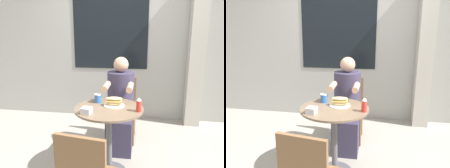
# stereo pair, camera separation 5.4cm
# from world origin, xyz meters

# --- Properties ---
(storefront_wall) EXTENTS (8.00, 0.09, 2.80)m
(storefront_wall) POSITION_xyz_m (-0.00, 1.68, 1.40)
(storefront_wall) COLOR #9E9E99
(storefront_wall) RESTS_ON ground_plane
(lattice_pillar) EXTENTS (0.23, 0.23, 2.40)m
(lattice_pillar) POSITION_xyz_m (1.12, 1.51, 1.20)
(lattice_pillar) COLOR #B2ADA3
(lattice_pillar) RESTS_ON ground_plane
(cafe_table) EXTENTS (0.70, 0.70, 0.75)m
(cafe_table) POSITION_xyz_m (0.00, 0.00, 0.55)
(cafe_table) COLOR brown
(cafe_table) RESTS_ON ground_plane
(diner_chair) EXTENTS (0.38, 0.38, 0.87)m
(diner_chair) POSITION_xyz_m (0.05, 0.88, 0.52)
(diner_chair) COLOR brown
(diner_chair) RESTS_ON ground_plane
(seated_diner) EXTENTS (0.34, 0.60, 1.20)m
(seated_diner) POSITION_xyz_m (0.05, 0.53, 0.52)
(seated_diner) COLOR #38334C
(seated_diner) RESTS_ON ground_plane
(sandwich_on_plate) EXTENTS (0.22, 0.22, 0.10)m
(sandwich_on_plate) POSITION_xyz_m (0.04, 0.07, 0.79)
(sandwich_on_plate) COLOR white
(sandwich_on_plate) RESTS_ON cafe_table
(drink_cup) EXTENTS (0.08, 0.08, 0.10)m
(drink_cup) POSITION_xyz_m (-0.15, 0.15, 0.80)
(drink_cup) COLOR #336BB7
(drink_cup) RESTS_ON cafe_table
(napkin_box) EXTENTS (0.10, 0.10, 0.06)m
(napkin_box) POSITION_xyz_m (-0.18, -0.19, 0.78)
(napkin_box) COLOR silver
(napkin_box) RESTS_ON cafe_table
(condiment_bottle) EXTENTS (0.05, 0.05, 0.14)m
(condiment_bottle) POSITION_xyz_m (0.30, -0.06, 0.82)
(condiment_bottle) COLOR red
(condiment_bottle) RESTS_ON cafe_table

